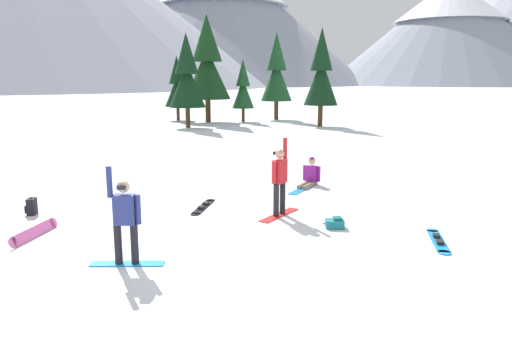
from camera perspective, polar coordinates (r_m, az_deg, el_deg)
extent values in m
plane|color=white|center=(10.89, -7.29, -8.54)|extent=(800.00, 800.00, 0.00)
cube|color=#1E8CD8|center=(10.03, -14.84, -10.51)|extent=(1.45, 0.30, 0.02)
cylinder|color=black|center=(9.85, -14.04, -8.33)|extent=(0.15, 0.15, 0.80)
cylinder|color=black|center=(9.93, -15.86, -8.26)|extent=(0.15, 0.15, 0.80)
cube|color=navy|center=(9.69, -15.15, -4.43)|extent=(0.40, 0.24, 0.58)
cylinder|color=navy|center=(9.62, -13.65, -4.45)|extent=(0.11, 0.11, 0.58)
cylinder|color=navy|center=(9.63, -16.81, -1.29)|extent=(0.11, 0.11, 0.60)
sphere|color=tan|center=(9.58, -15.29, -1.82)|extent=(0.24, 0.24, 0.24)
cube|color=black|center=(9.44, -15.51, -1.95)|extent=(0.17, 0.04, 0.08)
cube|color=red|center=(12.95, 2.74, -5.24)|extent=(1.12, 1.47, 0.02)
cylinder|color=black|center=(12.70, 2.38, -3.48)|extent=(0.15, 0.15, 0.86)
cylinder|color=black|center=(12.97, 3.13, -3.19)|extent=(0.15, 0.15, 0.86)
cube|color=red|center=(12.67, 2.79, -0.11)|extent=(0.42, 0.47, 0.61)
cylinder|color=red|center=(12.45, 2.16, -0.23)|extent=(0.11, 0.11, 0.58)
cylinder|color=red|center=(12.80, 3.43, 2.52)|extent=(0.11, 0.11, 0.60)
sphere|color=tan|center=(12.59, 2.81, 1.97)|extent=(0.24, 0.24, 0.24)
cube|color=black|center=(12.66, 2.27, 2.07)|extent=(0.13, 0.16, 0.08)
cube|color=gray|center=(16.68, 6.51, -1.48)|extent=(0.45, 0.41, 0.10)
cylinder|color=gray|center=(16.19, 6.20, -1.77)|extent=(0.49, 0.77, 0.14)
cylinder|color=gray|center=(16.26, 5.54, -1.70)|extent=(0.49, 0.77, 0.14)
cube|color=#1E8CD8|center=(15.87, 5.32, -2.24)|extent=(0.95, 1.48, 0.02)
cube|color=#8C1E8C|center=(16.61, 6.53, -0.38)|extent=(0.47, 0.40, 0.55)
cylinder|color=#8C1E8C|center=(16.52, 7.37, -0.41)|extent=(0.11, 0.11, 0.52)
cylinder|color=#8C1E8C|center=(16.71, 5.70, -0.25)|extent=(0.11, 0.11, 0.52)
sphere|color=tan|center=(16.54, 6.57, 1.10)|extent=(0.24, 0.24, 0.24)
sphere|color=#8C1E8C|center=(16.53, 6.57, 1.27)|extent=(0.20, 0.20, 0.20)
cube|color=#1E8CD8|center=(11.69, 20.55, -7.74)|extent=(0.55, 1.54, 0.02)
cylinder|color=#1E8CD8|center=(12.40, 19.97, -6.64)|extent=(0.33, 0.33, 0.02)
cylinder|color=#1E8CD8|center=(10.99, 21.22, -8.98)|extent=(0.33, 0.33, 0.02)
cube|color=black|center=(11.89, 20.38, -7.18)|extent=(0.17, 0.22, 0.07)
cube|color=black|center=(11.47, 20.76, -7.87)|extent=(0.17, 0.22, 0.07)
cube|color=black|center=(13.80, -6.19, -4.27)|extent=(0.52, 1.54, 0.02)
cylinder|color=black|center=(13.10, -7.15, -5.11)|extent=(0.29, 0.29, 0.02)
cylinder|color=black|center=(14.50, -5.33, -3.50)|extent=(0.29, 0.29, 0.02)
cube|color=black|center=(13.58, -6.47, -4.32)|extent=(0.17, 0.22, 0.07)
cube|color=black|center=(14.00, -5.93, -3.84)|extent=(0.17, 0.22, 0.07)
cube|color=pink|center=(12.31, -24.53, -6.57)|extent=(0.37, 1.48, 0.24)
cylinder|color=pink|center=(12.90, -22.67, -5.65)|extent=(0.16, 0.27, 0.24)
cylinder|color=pink|center=(11.74, -26.58, -7.57)|extent=(0.16, 0.27, 0.24)
cube|color=black|center=(12.51, -24.13, -6.19)|extent=(0.15, 0.22, 0.16)
cube|color=black|center=(12.16, -25.30, -6.76)|extent=(0.15, 0.22, 0.16)
cube|color=black|center=(14.29, -24.78, -3.84)|extent=(0.24, 0.34, 0.44)
cube|color=black|center=(14.34, -25.25, -4.10)|extent=(0.09, 0.23, 0.20)
cylinder|color=black|center=(14.23, -24.86, -2.91)|extent=(0.04, 0.12, 0.02)
cube|color=#1E7A7F|center=(12.03, 9.20, -6.16)|extent=(0.45, 0.33, 0.21)
cube|color=#165B5F|center=(12.00, 9.52, -5.56)|extent=(0.20, 0.23, 0.07)
cylinder|color=black|center=(12.00, 8.06, -6.21)|extent=(0.12, 0.03, 0.02)
cylinder|color=#472D19|center=(41.58, -9.12, 6.62)|extent=(0.27, 0.27, 1.18)
cone|color=black|center=(41.49, -9.19, 9.15)|extent=(2.12, 2.12, 2.50)
cone|color=black|center=(41.47, -9.27, 11.57)|extent=(1.38, 1.38, 2.29)
cylinder|color=#472D19|center=(35.45, -7.99, 6.17)|extent=(0.33, 0.33, 1.47)
cone|color=black|center=(35.34, -8.09, 9.89)|extent=(2.58, 2.58, 3.13)
cone|color=black|center=(35.37, -8.18, 13.44)|extent=(1.68, 1.68, 2.87)
cylinder|color=#472D19|center=(36.40, 7.53, 6.38)|extent=(0.36, 0.36, 1.57)
cone|color=black|center=(36.29, 7.63, 10.25)|extent=(2.49, 2.49, 3.34)
cone|color=black|center=(36.34, 7.72, 13.93)|extent=(1.62, 1.62, 3.06)
cylinder|color=#472D19|center=(39.62, -5.64, 7.00)|extent=(0.42, 0.42, 1.86)
cone|color=#143819|center=(39.53, -5.72, 11.21)|extent=(3.64, 3.64, 3.96)
cone|color=#143819|center=(39.64, -5.80, 15.22)|extent=(2.37, 2.37, 3.63)
cylinder|color=#472D19|center=(39.84, -1.51, 6.53)|extent=(0.25, 0.25, 1.11)
cone|color=#194723|center=(39.74, -1.53, 9.03)|extent=(1.77, 1.77, 2.36)
cone|color=#194723|center=(39.72, -1.54, 11.41)|extent=(1.15, 1.15, 2.17)
cylinder|color=#472D19|center=(41.80, 2.39, 7.07)|extent=(0.36, 0.36, 1.60)
cone|color=#194723|center=(41.71, 2.41, 10.50)|extent=(2.63, 2.63, 3.41)
cone|color=#194723|center=(41.76, 2.44, 13.78)|extent=(1.71, 1.71, 3.12)
cone|color=#8C93A3|center=(229.95, -3.95, 17.12)|extent=(132.00, 132.00, 56.99)
cone|color=#8C93A3|center=(238.36, 21.63, 14.76)|extent=(107.02, 107.02, 45.18)
cone|color=white|center=(239.82, 21.87, 17.98)|extent=(48.16, 48.16, 18.07)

